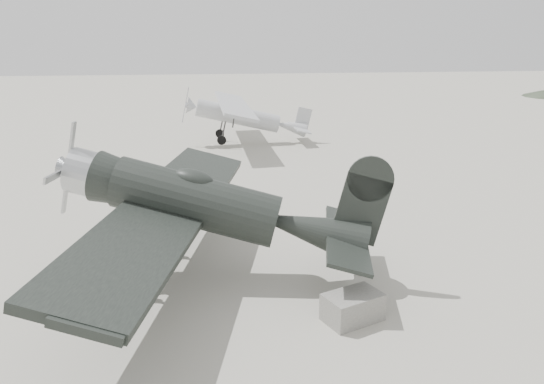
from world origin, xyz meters
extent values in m
plane|color=#9B998A|center=(0.00, 0.00, 0.00)|extent=(160.00, 160.00, 0.00)
cylinder|color=black|center=(-1.22, -3.10, 2.42)|extent=(5.20, 2.64, 1.58)
cone|color=black|center=(2.42, -3.92, 2.47)|extent=(3.19, 2.08, 1.47)
cylinder|color=#ABAEB0|center=(-4.58, -2.34, 2.42)|extent=(1.30, 1.59, 1.40)
cone|color=#ABAEB0|center=(-5.24, -2.19, 2.42)|extent=(0.53, 0.70, 0.63)
cube|color=#ABAEB0|center=(-5.16, -2.20, 2.42)|extent=(0.11, 0.21, 2.94)
ellipsoid|color=black|center=(-1.44, -3.05, 3.12)|extent=(1.38, 1.02, 0.52)
cube|color=black|center=(-1.99, -2.92, 2.02)|extent=(5.31, 13.74, 0.25)
cube|color=black|center=(3.30, -4.12, 2.53)|extent=(2.26, 4.90, 0.11)
cube|color=black|center=(3.46, -4.16, 3.49)|extent=(1.35, 0.41, 2.03)
cylinder|color=black|center=(-2.77, -4.31, 0.48)|extent=(0.79, 0.35, 0.77)
cylinder|color=black|center=(-2.09, -1.34, 0.48)|extent=(0.79, 0.35, 0.77)
cylinder|color=#333333|center=(-2.77, -4.31, 1.23)|extent=(0.15, 0.15, 1.58)
cylinder|color=#333333|center=(-2.09, -1.34, 1.23)|extent=(0.15, 0.15, 1.58)
cylinder|color=black|center=(3.57, -4.18, 1.99)|extent=(0.26, 0.14, 0.25)
cylinder|color=#AAACB0|center=(1.36, 17.25, 1.94)|extent=(5.65, 1.31, 1.19)
cone|color=#AAACB0|center=(5.14, 17.33, 1.94)|extent=(1.97, 1.12, 1.08)
cone|color=#AAACB0|center=(-1.78, 17.19, 1.94)|extent=(0.67, 1.14, 1.13)
cube|color=#AAACB0|center=(-2.21, 17.18, 1.94)|extent=(0.06, 0.15, 2.38)
cube|color=#AAACB0|center=(0.93, 17.24, 2.62)|extent=(2.30, 11.94, 0.19)
cube|color=#AAACB0|center=(5.68, 17.34, 2.00)|extent=(1.05, 3.70, 0.09)
cube|color=#AAACB0|center=(5.79, 17.34, 2.70)|extent=(0.98, 0.11, 1.41)
cylinder|color=black|center=(0.52, 16.04, 0.30)|extent=(0.61, 0.16, 0.61)
cylinder|color=black|center=(0.47, 18.42, 0.30)|extent=(0.61, 0.16, 0.61)
cylinder|color=#333333|center=(0.52, 16.04, 0.92)|extent=(0.10, 0.10, 1.30)
cylinder|color=#333333|center=(0.47, 18.42, 0.92)|extent=(0.10, 0.10, 1.30)
cylinder|color=black|center=(5.90, 17.35, 1.62)|extent=(0.20, 0.08, 0.19)
cube|color=slate|center=(2.84, -6.26, 0.38)|extent=(1.76, 1.45, 0.75)
camera|label=1|loc=(-0.88, -18.48, 7.40)|focal=35.00mm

